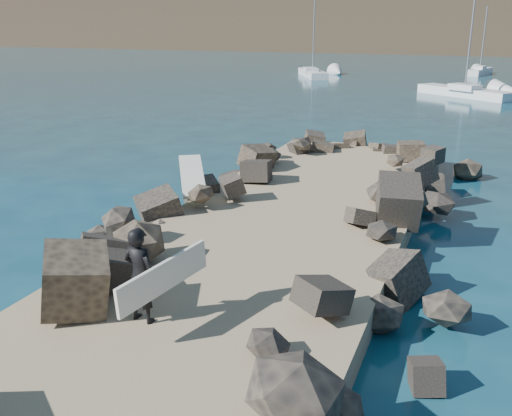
% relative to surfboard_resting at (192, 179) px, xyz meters
% --- Properties ---
extents(ground, '(800.00, 800.00, 0.00)m').
position_rel_surfboard_resting_xyz_m(ground, '(3.22, -2.08, -1.04)').
color(ground, '#0F384C').
rests_on(ground, ground).
extents(jetty, '(6.00, 26.00, 0.60)m').
position_rel_surfboard_resting_xyz_m(jetty, '(3.22, -4.08, -0.74)').
color(jetty, '#8C7759').
rests_on(jetty, ground).
extents(riprap_left, '(2.60, 22.00, 1.00)m').
position_rel_surfboard_resting_xyz_m(riprap_left, '(0.32, -3.58, -0.54)').
color(riprap_left, black).
rests_on(riprap_left, ground).
extents(riprap_right, '(2.60, 22.00, 1.00)m').
position_rel_surfboard_resting_xyz_m(riprap_right, '(6.12, -3.58, -0.54)').
color(riprap_right, black).
rests_on(riprap_right, ground).
extents(surfboard_resting, '(1.91, 2.58, 0.09)m').
position_rel_surfboard_resting_xyz_m(surfboard_resting, '(0.00, 0.00, 0.00)').
color(surfboard_resting, silver).
rests_on(surfboard_resting, riprap_left).
extents(surfer_with_board, '(1.04, 2.01, 1.65)m').
position_rel_surfboard_resting_xyz_m(surfer_with_board, '(2.74, -6.88, 0.39)').
color(surfer_with_board, black).
rests_on(surfer_with_board, jetty).
extents(sailboat_a, '(4.97, 7.53, 9.11)m').
position_rel_surfboard_resting_xyz_m(sailboat_a, '(-9.11, 43.46, -0.70)').
color(sailboat_a, white).
rests_on(sailboat_a, ground).
extents(sailboat_b, '(2.57, 5.85, 7.04)m').
position_rel_surfboard_resting_xyz_m(sailboat_b, '(6.77, 52.22, -0.70)').
color(sailboat_b, white).
rests_on(sailboat_b, ground).
extents(sailboat_c, '(7.24, 6.00, 9.28)m').
position_rel_surfboard_resting_xyz_m(sailboat_c, '(6.12, 31.98, -0.70)').
color(sailboat_c, white).
rests_on(sailboat_c, ground).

